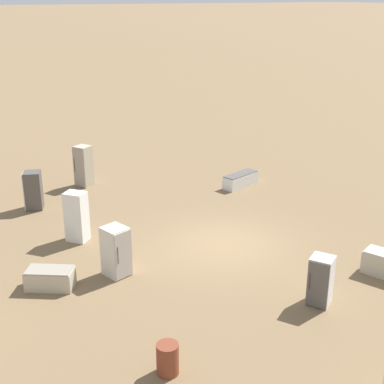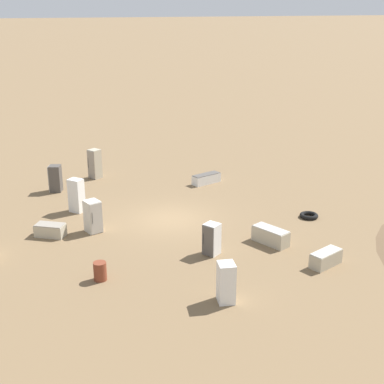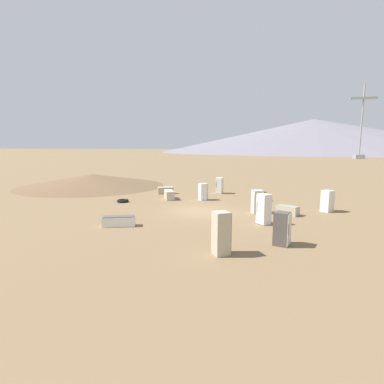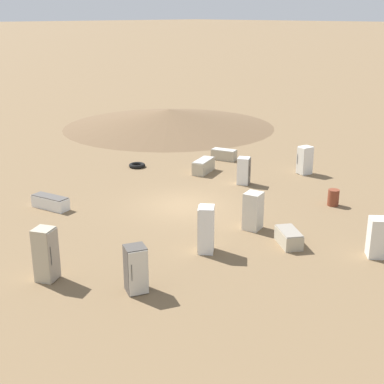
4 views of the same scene
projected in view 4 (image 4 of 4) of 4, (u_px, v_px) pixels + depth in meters
name	position (u px, v px, depth m)	size (l,w,h in m)	color
ground_plane	(185.00, 205.00, 25.59)	(1000.00, 1000.00, 0.00)	brown
dirt_mound	(169.00, 118.00, 42.99)	(16.92, 16.92, 1.40)	brown
discarded_fridge_0	(136.00, 269.00, 17.48)	(0.90, 0.88, 1.60)	#4C4742
discarded_fridge_1	(206.00, 229.00, 20.37)	(0.92, 0.93, 1.84)	white
discarded_fridge_2	(204.00, 166.00, 30.74)	(1.29, 1.90, 0.77)	#B2A88E
discarded_fridge_3	(46.00, 254.00, 18.20)	(0.90, 0.89, 1.90)	#B2A88E
discarded_fridge_4	(253.00, 211.00, 22.59)	(0.84, 0.93, 1.62)	beige
discarded_fridge_5	(224.00, 155.00, 33.38)	(1.66, 1.08, 0.67)	#B2A88E
discarded_fridge_6	(289.00, 237.00, 21.17)	(1.58, 1.39, 0.62)	#B2A88E
discarded_fridge_7	(378.00, 238.00, 20.00)	(0.97, 0.96, 1.54)	silver
discarded_fridge_8	(244.00, 171.00, 28.56)	(0.87, 0.86, 1.46)	white
discarded_fridge_9	(50.00, 202.00, 25.11)	(1.98, 1.09, 0.61)	white
discarded_fridge_10	(305.00, 160.00, 30.34)	(0.75, 0.84, 1.60)	white
scrap_tire	(137.00, 165.00, 31.87)	(0.98, 0.98, 0.22)	black
rusty_barrel	(333.00, 198.00, 25.47)	(0.53, 0.53, 0.79)	brown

